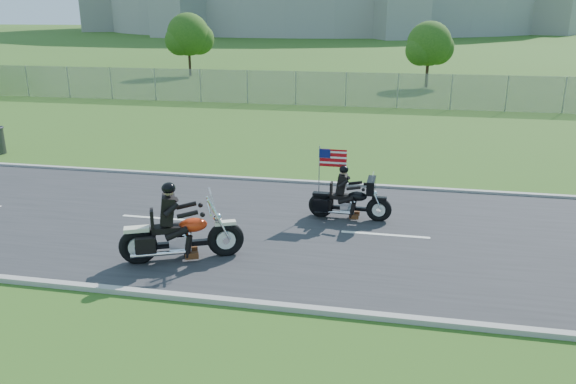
# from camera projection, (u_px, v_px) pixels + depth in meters

# --- Properties ---
(ground) EXTENTS (420.00, 420.00, 0.00)m
(ground) POSITION_uv_depth(u_px,v_px,m) (232.00, 225.00, 14.81)
(ground) COLOR #2E4B17
(ground) RESTS_ON ground
(road) EXTENTS (120.00, 8.00, 0.04)m
(road) POSITION_uv_depth(u_px,v_px,m) (232.00, 224.00, 14.80)
(road) COLOR #28282B
(road) RESTS_ON ground
(curb_north) EXTENTS (120.00, 0.18, 0.12)m
(curb_north) POSITION_uv_depth(u_px,v_px,m) (267.00, 180.00, 18.57)
(curb_north) COLOR #9E9B93
(curb_north) RESTS_ON ground
(curb_south) EXTENTS (120.00, 0.18, 0.12)m
(curb_south) POSITION_uv_depth(u_px,v_px,m) (172.00, 296.00, 11.01)
(curb_south) COLOR #9E9B93
(curb_south) RESTS_ON ground
(fence) EXTENTS (60.00, 0.03, 2.00)m
(fence) POSITION_uv_depth(u_px,v_px,m) (247.00, 87.00, 34.10)
(fence) COLOR gray
(fence) RESTS_ON ground
(tree_fence_near) EXTENTS (3.52, 3.28, 4.75)m
(tree_fence_near) POSITION_uv_depth(u_px,v_px,m) (430.00, 46.00, 40.80)
(tree_fence_near) COLOR #382316
(tree_fence_near) RESTS_ON ground
(tree_fence_mid) EXTENTS (3.96, 3.69, 5.30)m
(tree_fence_mid) POSITION_uv_depth(u_px,v_px,m) (189.00, 37.00, 48.16)
(tree_fence_mid) COLOR #382316
(tree_fence_mid) RESTS_ON ground
(motorcycle_lead) EXTENTS (2.63, 1.41, 1.87)m
(motorcycle_lead) POSITION_uv_depth(u_px,v_px,m) (180.00, 236.00, 12.52)
(motorcycle_lead) COLOR black
(motorcycle_lead) RESTS_ON ground
(motorcycle_follow) EXTENTS (2.25, 0.74, 1.87)m
(motorcycle_follow) POSITION_uv_depth(u_px,v_px,m) (349.00, 202.00, 15.03)
(motorcycle_follow) COLOR black
(motorcycle_follow) RESTS_ON ground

